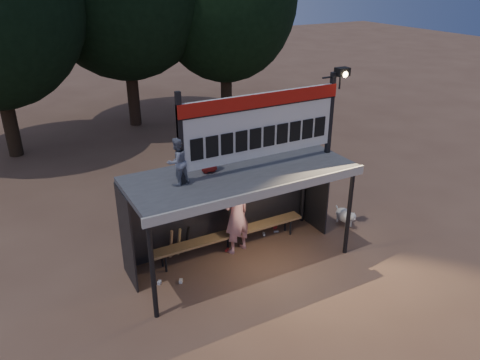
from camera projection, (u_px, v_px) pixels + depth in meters
name	position (u px, v px, depth m)	size (l,w,h in m)	color
ground	(241.00, 261.00, 11.08)	(80.00, 80.00, 0.00)	brown
player	(237.00, 215.00, 11.07)	(0.72, 0.47, 1.98)	white
child_a	(177.00, 161.00, 9.29)	(0.48, 0.38, 1.00)	gray
child_b	(208.00, 151.00, 9.89)	(0.47, 0.30, 0.96)	maroon
dugout_shelter	(236.00, 186.00, 10.51)	(5.10, 2.08, 2.32)	#3D3D3F
scoreboard_assembly	(264.00, 123.00, 9.93)	(4.10, 0.27, 1.99)	black
bench	(230.00, 234.00, 11.34)	(4.00, 0.35, 0.48)	olive
dog	(346.00, 216.00, 12.51)	(0.36, 0.81, 0.49)	white
bats	(179.00, 242.00, 11.03)	(0.49, 0.33, 0.84)	#A1734B
litter	(233.00, 250.00, 11.44)	(3.64, 1.11, 0.08)	#AC201D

